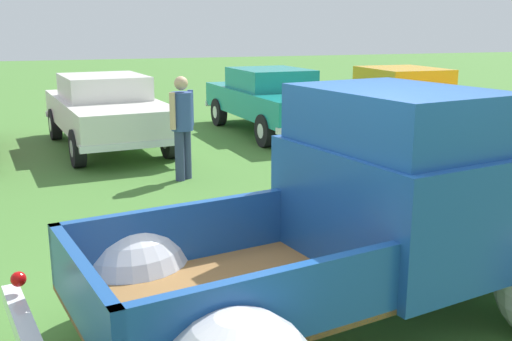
% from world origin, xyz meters
% --- Properties ---
extents(ground_plane, '(80.00, 80.00, 0.00)m').
position_xyz_m(ground_plane, '(0.00, 0.00, 0.00)').
color(ground_plane, '#477A33').
extents(vintage_pickup_truck, '(4.88, 3.40, 1.96)m').
position_xyz_m(vintage_pickup_truck, '(0.38, 0.07, 0.76)').
color(vintage_pickup_truck, black).
rests_on(vintage_pickup_truck, ground).
extents(show_car_1, '(2.31, 4.61, 1.43)m').
position_xyz_m(show_car_1, '(-0.97, 8.11, 0.78)').
color(show_car_1, black).
rests_on(show_car_1, ground).
extents(show_car_2, '(2.06, 4.55, 1.43)m').
position_xyz_m(show_car_2, '(2.75, 8.65, 0.78)').
color(show_car_2, black).
rests_on(show_car_2, ground).
extents(show_car_3, '(1.96, 4.64, 1.43)m').
position_xyz_m(show_car_3, '(5.70, 7.89, 0.78)').
color(show_car_3, black).
rests_on(show_car_3, ground).
extents(spectator_1, '(0.48, 0.48, 1.63)m').
position_xyz_m(spectator_1, '(-0.08, 5.16, 0.92)').
color(spectator_1, navy).
rests_on(spectator_1, ground).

